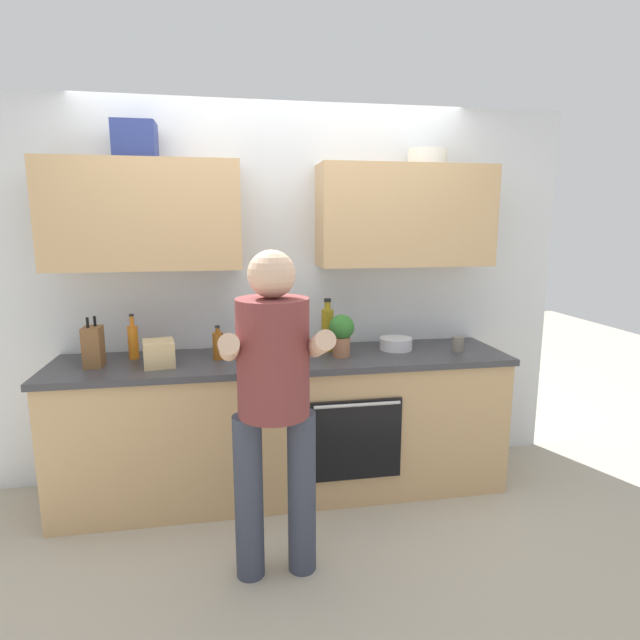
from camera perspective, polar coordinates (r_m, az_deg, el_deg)
The scene contains 15 objects.
ground_plane at distance 3.58m, azimuth -3.71°, elevation -18.21°, with size 12.00×12.00×0.00m, color #B2A893.
back_wall_unit at distance 3.41m, azimuth -4.57°, elevation 6.72°, with size 4.00×0.38×2.50m.
counter at distance 3.38m, azimuth -3.77°, elevation -11.51°, with size 2.84×0.67×0.90m.
person_standing at distance 2.44m, azimuth -5.16°, elevation -7.88°, with size 0.49×0.45×1.61m.
bottle_soy at distance 3.08m, azimuth -2.06°, elevation -2.16°, with size 0.08×0.08×0.35m.
bottle_syrup at distance 3.23m, azimuth -11.26°, elevation -2.75°, with size 0.07×0.07×0.21m.
bottle_juice at distance 3.38m, azimuth -20.05°, elevation -2.21°, with size 0.06×0.06×0.28m.
bottle_wine at distance 3.18m, azimuth -8.25°, elevation -1.88°, with size 0.06×0.06×0.34m.
bottle_oil at distance 3.36m, azimuth 0.83°, elevation -0.95°, with size 0.08×0.08×0.35m.
cup_ceramic at distance 3.27m, azimuth -3.01°, elevation -3.13°, with size 0.08×0.08×0.10m, color #BF4C47.
cup_stoneware at distance 3.48m, azimuth 15.08°, elevation -2.60°, with size 0.07×0.07×0.10m, color slate.
mixing_bowl at distance 3.45m, azimuth 8.43°, elevation -2.62°, with size 0.22×0.22×0.08m, color silver.
knife_block at distance 3.28m, azimuth -23.89°, elevation -2.71°, with size 0.10×0.14×0.30m.
potted_herb at distance 3.22m, azimuth 2.41°, elevation -1.40°, with size 0.16×0.16×0.27m.
grocery_bag_bread at distance 3.17m, azimuth -17.46°, elevation -3.55°, with size 0.17×0.20×0.15m, color tan.
Camera 1 is at (-0.33, -3.11, 1.73)m, focal length 28.80 mm.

